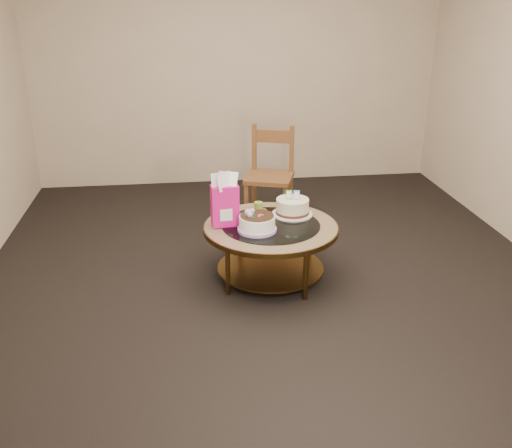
{
  "coord_description": "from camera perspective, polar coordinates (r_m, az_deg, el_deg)",
  "views": [
    {
      "loc": [
        -0.62,
        -3.9,
        2.1
      ],
      "look_at": [
        -0.11,
        0.02,
        0.46
      ],
      "focal_mm": 40.0,
      "sensor_mm": 36.0,
      "label": 1
    }
  ],
  "objects": [
    {
      "name": "cream_cake",
      "position": [
        4.45,
        3.67,
        1.69
      ],
      "size": [
        0.32,
        0.32,
        0.2
      ],
      "rotation": [
        0.0,
        0.0,
        -0.22
      ],
      "color": "white",
      "rests_on": "coffee_table"
    },
    {
      "name": "gift_bag",
      "position": [
        4.2,
        -3.14,
        2.42
      ],
      "size": [
        0.21,
        0.16,
        0.4
      ],
      "rotation": [
        0.0,
        0.0,
        0.09
      ],
      "color": "#EB1687",
      "rests_on": "coffee_table"
    },
    {
      "name": "dining_chair",
      "position": [
        5.41,
        1.41,
        4.9
      ],
      "size": [
        0.53,
        0.53,
        0.91
      ],
      "rotation": [
        0.0,
        0.0,
        -0.32
      ],
      "color": "brown",
      "rests_on": "ground"
    },
    {
      "name": "pillar_candle",
      "position": [
        4.49,
        0.25,
        1.51
      ],
      "size": [
        0.13,
        0.13,
        0.1
      ],
      "rotation": [
        0.0,
        0.0,
        0.0
      ],
      "color": "#E8D95F",
      "rests_on": "coffee_table"
    },
    {
      "name": "coffee_table",
      "position": [
        4.31,
        1.49,
        -1.03
      ],
      "size": [
        1.02,
        1.02,
        0.46
      ],
      "color": "#503817",
      "rests_on": "ground"
    },
    {
      "name": "decorated_cake",
      "position": [
        4.15,
        0.09,
        0.03
      ],
      "size": [
        0.29,
        0.29,
        0.17
      ],
      "rotation": [
        0.0,
        0.0,
        0.33
      ],
      "color": "#B593D0",
      "rests_on": "coffee_table"
    },
    {
      "name": "room_walls",
      "position": [
        3.99,
        1.66,
        14.48
      ],
      "size": [
        4.52,
        5.02,
        2.61
      ],
      "color": "beige",
      "rests_on": "ground"
    },
    {
      "name": "ground",
      "position": [
        4.47,
        1.44,
        -5.48
      ],
      "size": [
        5.0,
        5.0,
        0.0
      ],
      "primitive_type": "plane",
      "color": "black",
      "rests_on": "ground"
    }
  ]
}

